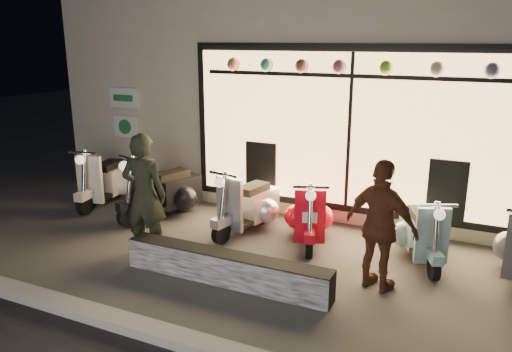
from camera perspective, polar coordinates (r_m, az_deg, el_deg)
The scene contains 11 objects.
ground at distance 6.90m, azimuth -0.76°, elevation -9.83°, with size 40.00×40.00×0.00m, color #383533.
kerb at distance 5.37m, azimuth -10.57°, elevation -17.39°, with size 40.00×0.25×0.12m, color slate.
shop_building at distance 10.97m, azimuth 10.87°, elevation 10.79°, with size 10.20×6.23×4.20m.
graffiti_barrier at distance 6.29m, azimuth -3.47°, elevation -10.45°, with size 2.74×0.28×0.40m, color black.
scooter_silver at distance 7.91m, azimuth -0.56°, elevation -3.24°, with size 0.63×1.44×1.02m.
scooter_red at distance 7.58m, azimuth 6.10°, elevation -4.30°, with size 0.74×1.36×0.98m.
scooter_black at distance 8.62m, azimuth -9.92°, elevation -1.66°, with size 0.85×1.52×1.10m.
scooter_cream at distance 9.62m, azimuth -16.56°, elevation -0.39°, with size 0.62×1.49×1.06m.
scooter_blue at distance 7.28m, azimuth 18.31°, elevation -6.03°, with size 0.75×1.30×0.94m.
man at distance 7.05m, azimuth -12.67°, elevation -2.10°, with size 0.63×0.41×1.73m, color black.
woman at distance 6.10m, azimuth 14.11°, elevation -5.59°, with size 0.94×0.39×1.61m, color brown.
Camera 1 is at (2.73, -5.60, 2.95)m, focal length 35.00 mm.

